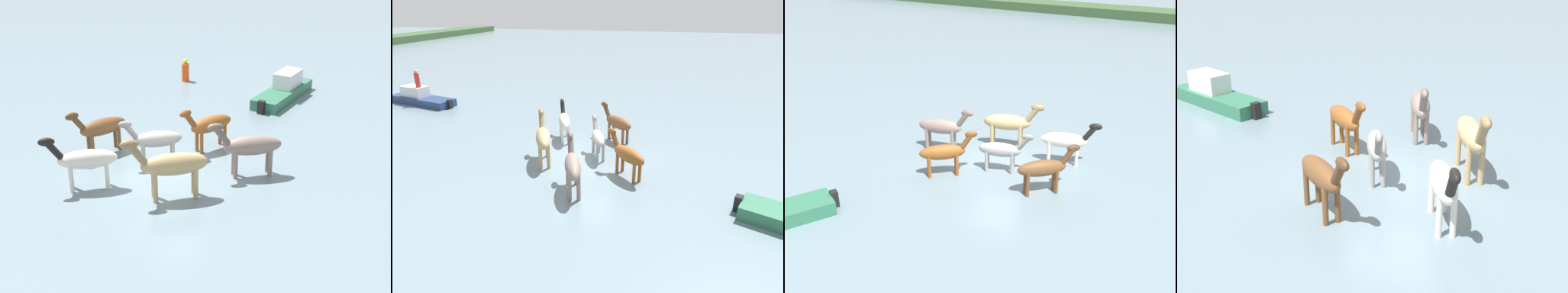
% 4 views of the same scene
% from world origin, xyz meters
% --- Properties ---
extents(ground_plane, '(157.66, 157.66, 0.00)m').
position_xyz_m(ground_plane, '(0.00, 0.00, 0.00)').
color(ground_plane, slate).
extents(horse_lead, '(2.61, 1.45, 2.08)m').
position_xyz_m(horse_lead, '(-0.59, 1.73, 1.14)').
color(horse_lead, tan).
rests_on(horse_lead, ground_plane).
extents(horse_pinto_flank, '(1.81, 1.90, 1.77)m').
position_xyz_m(horse_pinto_flank, '(-1.10, -2.03, 0.97)').
color(horse_pinto_flank, brown).
rests_on(horse_pinto_flank, ground_plane).
extents(horse_rear_stallion, '(1.79, 1.98, 1.80)m').
position_xyz_m(horse_rear_stallion, '(2.65, -0.98, 0.99)').
color(horse_rear_stallion, brown).
rests_on(horse_rear_stallion, ground_plane).
extents(horse_dun_straggler, '(2.34, 1.27, 1.85)m').
position_xyz_m(horse_dun_straggler, '(2.20, 1.67, 1.02)').
color(horse_dun_straggler, silver).
rests_on(horse_dun_straggler, ground_plane).
extents(horse_chestnut_trailing, '(2.47, 1.25, 1.95)m').
position_xyz_m(horse_chestnut_trailing, '(-2.75, -0.25, 1.07)').
color(horse_chestnut_trailing, gray).
rests_on(horse_chestnut_trailing, ground_plane).
extents(horse_dark_mare, '(2.12, 1.15, 1.68)m').
position_xyz_m(horse_dark_mare, '(0.51, -0.47, 0.93)').
color(horse_dark_mare, '#9E9993').
rests_on(horse_dark_mare, ground_plane).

